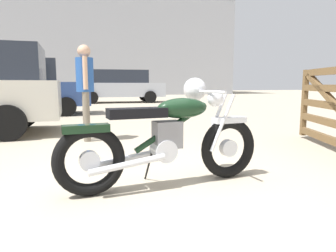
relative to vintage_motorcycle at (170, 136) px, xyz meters
The scene contains 6 objects.
ground_plane 0.52m from the vintage_motorcycle, 156.42° to the right, with size 80.00×80.00×0.00m, color tan.
vintage_motorcycle is the anchor object (origin of this frame).
bystander 2.82m from the vintage_motorcycle, 102.70° to the left, with size 0.30×0.46×1.66m.
blue_hatchback_right 8.21m from the vintage_motorcycle, 105.69° to the left, with size 3.93×1.88×1.78m.
white_estate_far 13.86m from the vintage_motorcycle, 82.52° to the left, with size 4.83×2.27×1.74m.
industrial_building 31.63m from the vintage_motorcycle, 83.38° to the left, with size 24.36×14.21×24.39m.
Camera 1 is at (-0.80, -2.68, 0.99)m, focal length 32.28 mm.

